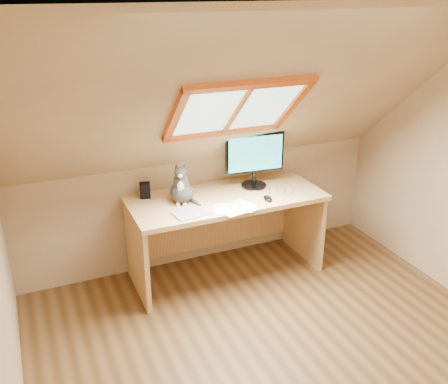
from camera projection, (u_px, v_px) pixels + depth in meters
ground at (297, 371)px, 3.46m from camera, size 3.50×3.50×0.00m
room_shell at (320, 185)px, 2.83m from camera, size 3.52×3.52×2.41m
desk at (223, 216)px, 4.50m from camera, size 1.70×0.74×0.77m
monitor at (255, 157)px, 4.44m from camera, size 0.54×0.23×0.50m
cat at (181, 188)px, 4.18m from camera, size 0.27×0.29×0.36m
desk_speaker at (145, 190)px, 4.30m from camera, size 0.11×0.11×0.13m
graphics_tablet at (192, 212)px, 4.02m from camera, size 0.33×0.26×0.01m
mouse at (268, 198)px, 4.25m from camera, size 0.07×0.12×0.04m
papers at (229, 208)px, 4.09m from camera, size 0.35×0.30×0.01m
cables at (273, 193)px, 4.39m from camera, size 0.51×0.26×0.01m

